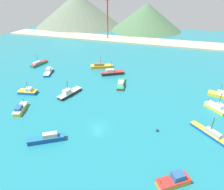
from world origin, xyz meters
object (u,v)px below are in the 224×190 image
(fishing_boat_2, at_px, (112,73))
(fishing_boat_11, at_px, (39,63))
(fishing_boat_10, at_px, (69,93))
(buoy_0, at_px, (157,131))
(fishing_boat_7, at_px, (28,91))
(fishing_boat_5, at_px, (47,138))
(fishing_boat_0, at_px, (121,84))
(fishing_boat_12, at_px, (20,109))
(fishing_boat_9, at_px, (101,66))
(fishing_boat_13, at_px, (217,107))
(fishing_boat_3, at_px, (209,133))
(fishing_boat_6, at_px, (174,180))
(radio_tower, at_px, (108,16))
(fishing_boat_1, at_px, (49,72))
(fishing_boat_4, at_px, (219,94))

(fishing_boat_2, height_order, fishing_boat_11, fishing_boat_2)
(fishing_boat_10, distance_m, buoy_0, 36.67)
(fishing_boat_2, xyz_separation_m, fishing_boat_7, (-25.65, -28.07, -0.15))
(fishing_boat_5, bearing_deg, fishing_boat_11, 128.83)
(fishing_boat_0, height_order, fishing_boat_11, fishing_boat_11)
(fishing_boat_12, bearing_deg, fishing_boat_2, 63.17)
(fishing_boat_9, height_order, fishing_boat_10, fishing_boat_9)
(fishing_boat_5, height_order, fishing_boat_11, fishing_boat_11)
(fishing_boat_7, bearing_deg, fishing_boat_13, 8.68)
(fishing_boat_2, relative_size, fishing_boat_3, 1.14)
(buoy_0, bearing_deg, fishing_boat_9, 128.93)
(buoy_0, bearing_deg, fishing_boat_7, 172.22)
(fishing_boat_2, relative_size, fishing_boat_13, 1.41)
(fishing_boat_6, bearing_deg, fishing_boat_10, 146.08)
(fishing_boat_3, relative_size, buoy_0, 10.78)
(fishing_boat_10, bearing_deg, radio_tower, 99.97)
(fishing_boat_2, relative_size, buoy_0, 12.33)
(fishing_boat_3, bearing_deg, fishing_boat_10, 170.66)
(fishing_boat_9, xyz_separation_m, fishing_boat_10, (-1.44, -30.59, -0.06))
(fishing_boat_9, bearing_deg, fishing_boat_6, -56.07)
(fishing_boat_1, relative_size, fishing_boat_10, 0.86)
(fishing_boat_5, height_order, fishing_boat_12, fishing_boat_12)
(fishing_boat_2, bearing_deg, fishing_boat_3, -39.16)
(fishing_boat_1, relative_size, fishing_boat_9, 0.83)
(fishing_boat_5, distance_m, fishing_boat_7, 30.94)
(fishing_boat_0, height_order, fishing_boat_13, fishing_boat_13)
(fishing_boat_6, height_order, buoy_0, fishing_boat_6)
(fishing_boat_4, relative_size, fishing_boat_6, 1.01)
(fishing_boat_11, height_order, radio_tower, radio_tower)
(fishing_boat_4, relative_size, fishing_boat_11, 0.69)
(fishing_boat_5, xyz_separation_m, fishing_boat_12, (-17.22, 9.58, -0.11))
(fishing_boat_3, relative_size, fishing_boat_5, 1.02)
(fishing_boat_10, bearing_deg, fishing_boat_4, 17.33)
(fishing_boat_0, height_order, fishing_boat_1, fishing_boat_0)
(fishing_boat_1, height_order, fishing_boat_11, fishing_boat_11)
(fishing_boat_7, bearing_deg, fishing_boat_2, 47.58)
(fishing_boat_6, height_order, radio_tower, radio_tower)
(fishing_boat_6, relative_size, fishing_boat_13, 0.96)
(buoy_0, bearing_deg, fishing_boat_0, 125.84)
(fishing_boat_0, distance_m, fishing_boat_4, 38.21)
(fishing_boat_4, bearing_deg, fishing_boat_10, -162.67)
(fishing_boat_4, bearing_deg, fishing_boat_7, -163.44)
(fishing_boat_7, bearing_deg, buoy_0, -7.78)
(radio_tower, bearing_deg, fishing_boat_11, -103.58)
(fishing_boat_0, bearing_deg, fishing_boat_4, 4.42)
(fishing_boat_2, xyz_separation_m, radio_tower, (-25.50, 66.58, 16.61))
(fishing_boat_0, relative_size, fishing_boat_1, 1.20)
(fishing_boat_3, bearing_deg, fishing_boat_6, -115.00)
(fishing_boat_2, height_order, fishing_boat_9, fishing_boat_2)
(fishing_boat_2, xyz_separation_m, fishing_boat_10, (-9.56, -24.09, -0.10))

